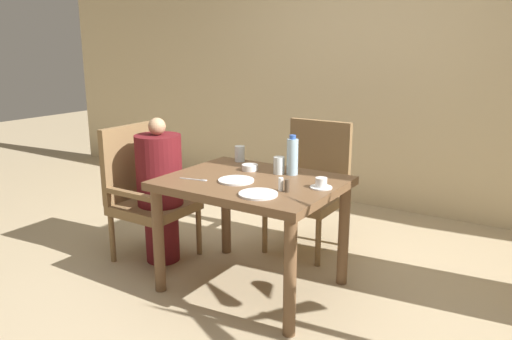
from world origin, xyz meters
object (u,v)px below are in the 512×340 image
Objects in this scene: diner_in_left_chair at (160,189)px; plate_main_left at (258,194)px; water_bottle at (292,156)px; bowl_small at (250,167)px; chair_left_side at (145,190)px; glass_tall_mid at (279,165)px; plate_main_right at (236,180)px; glass_tall_near at (240,154)px; teacup_with_saucer at (321,184)px; chair_far_side at (311,183)px.

plate_main_left is (0.98, -0.26, 0.19)m from diner_in_left_chair.
bowl_small is at bearing -168.95° from water_bottle.
chair_left_side is 4.41× the size of plate_main_left.
plate_main_right is at bearing -112.96° from glass_tall_mid.
diner_in_left_chair is at bearing 0.00° from chair_left_side.
glass_tall_near reaches higher than plate_main_right.
teacup_with_saucer is at bearing 16.70° from plate_main_right.
glass_tall_mid is (-0.37, 0.15, 0.03)m from teacup_with_saucer.
chair_far_side is 3.78× the size of water_bottle.
chair_far_side reaches higher than plate_main_left.
glass_tall_mid is at bearing 157.86° from teacup_with_saucer.
teacup_with_saucer reaches higher than plate_main_left.
teacup_with_saucer is at bearing -60.11° from chair_far_side.
teacup_with_saucer is (1.36, 0.06, 0.24)m from chair_left_side.
glass_tall_near and glass_tall_mid have the same top height.
diner_in_left_chair reaches higher than teacup_with_saucer.
glass_tall_near reaches higher than teacup_with_saucer.
plate_main_left and plate_main_right have the same top height.
diner_in_left_chair is 0.90m from glass_tall_mid.
glass_tall_near is (-0.77, 0.30, 0.03)m from teacup_with_saucer.
plate_main_left is at bearing -126.47° from teacup_with_saucer.
plate_main_left is 1.99× the size of glass_tall_near.
chair_far_side is 1.11m from plate_main_left.
chair_left_side is 7.44× the size of teacup_with_saucer.
chair_far_side is 0.91m from teacup_with_saucer.
plate_main_left is at bearing -14.65° from diner_in_left_chair.
chair_far_side reaches higher than glass_tall_near.
bowl_small is (-0.13, -0.64, 0.24)m from chair_far_side.
water_bottle is at bearing -13.95° from glass_tall_near.
water_bottle is at bearing 11.05° from bowl_small.
chair_left_side is 1.38m from teacup_with_saucer.
chair_far_side reaches higher than teacup_with_saucer.
diner_in_left_chair is 1.00m from water_bottle.
water_bottle is at bearing 12.29° from chair_left_side.
diner_in_left_chair reaches higher than glass_tall_mid.
glass_tall_near is (0.44, 0.35, 0.24)m from diner_in_left_chair.
plate_main_right is (-0.26, 0.16, 0.00)m from plate_main_left.
glass_tall_mid is at bearing 106.45° from plate_main_left.
chair_far_side is at bearing 53.85° from glass_tall_near.
plate_main_left is at bearing -32.08° from plate_main_right.
plate_main_right is 1.99× the size of glass_tall_near.
diner_in_left_chair is 0.61m from glass_tall_near.
water_bottle is (0.28, 0.06, 0.10)m from bowl_small.
diner_in_left_chair reaches higher than chair_left_side.
bowl_small is (0.79, 0.18, 0.24)m from chair_left_side.
plate_main_left is 0.86× the size of water_bottle.
plate_main_left is at bearing -48.45° from glass_tall_near.
chair_far_side is 9.04× the size of bowl_small.
water_bottle reaches higher than chair_far_side.
diner_in_left_chair is at bearing -164.44° from bowl_small.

